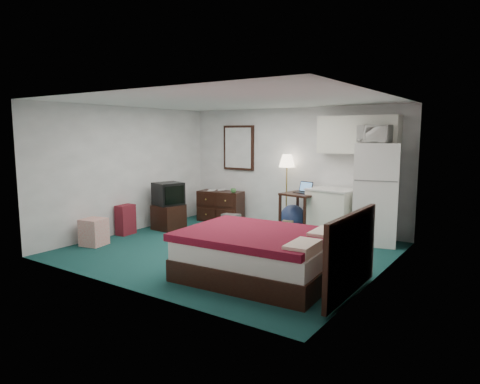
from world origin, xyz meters
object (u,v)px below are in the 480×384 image
Objects in this scene: dresser at (221,206)px; bed at (259,255)px; floor_lamp at (286,192)px; kitchen_counter at (332,214)px; tv_stand at (169,217)px; desk at (301,214)px; suitcase at (126,220)px; fridge at (376,194)px.

dresser reaches higher than bed.
floor_lamp reaches higher than kitchen_counter.
kitchen_counter is 1.64× the size of tv_stand.
kitchen_counter reaches higher than dresser.
bed is (0.68, -2.66, -0.09)m from desk.
dresser is 1.22× the size of desk.
kitchen_counter is at bearing 20.34° from desk.
suitcase is at bearing -136.11° from desk.
kitchen_counter reaches higher than tv_stand.
fridge is at bearing 8.57° from kitchen_counter.
floor_lamp is at bearing 39.84° from suitcase.
dresser is at bearing -174.39° from desk.
fridge is 4.14m from tv_stand.
tv_stand is (-3.88, -1.29, -0.65)m from fridge.
fridge is 4.79m from suitcase.
tv_stand is at bearing -116.30° from dresser.
fridge reaches higher than bed.
tv_stand is (-1.97, -1.46, -0.52)m from floor_lamp.
floor_lamp is 1.92m from fridge.
tv_stand is 0.94× the size of suitcase.
tv_stand is (-3.15, 1.51, -0.07)m from bed.
tv_stand is at bearing 61.64° from suitcase.
desk is at bearing 172.14° from fridge.
dresser is at bearing 65.46° from suitcase.
kitchen_counter is at bearing 26.88° from suitcase.
bed is 3.61× the size of tv_stand.
suitcase is at bearing -167.07° from fridge.
kitchen_counter is 2.79m from bed.
suitcase is at bearing -118.89° from dresser.
dresser is 2.66m from kitchen_counter.
fridge is 3.27× the size of tv_stand.
suitcase is at bearing -141.54° from kitchen_counter.
dresser is at bearing 166.76° from fridge.
fridge is (1.42, 0.14, 0.50)m from desk.
tv_stand is at bearing -146.06° from desk.
tv_stand is at bearing -150.50° from kitchen_counter.
fridge is (0.82, 0.02, 0.45)m from kitchen_counter.
floor_lamp is 0.85× the size of fridge.
desk is at bearing -32.27° from floor_lamp.
dresser is at bearing 130.92° from bed.
suitcase is (-2.33, -2.29, -0.48)m from floor_lamp.
desk reaches higher than tv_stand.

